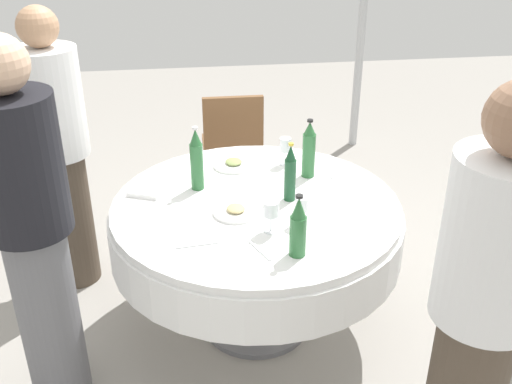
{
  "coord_description": "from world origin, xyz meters",
  "views": [
    {
      "loc": [
        2.49,
        -0.34,
        2.11
      ],
      "look_at": [
        0.0,
        0.0,
        0.8
      ],
      "focal_mm": 41.83,
      "sensor_mm": 36.0,
      "label": 1
    }
  ],
  "objects_px": {
    "bottle_dark_green_right": "(290,174)",
    "person_mid": "(31,229)",
    "wine_glass_west": "(271,210)",
    "plate_south": "(236,211)",
    "bottle_green_mid": "(197,160)",
    "plate_front": "(234,164)",
    "person_right": "(58,150)",
    "person_near": "(481,316)",
    "chair_north": "(232,141)",
    "bottle_green_left": "(309,150)",
    "wine_glass_rear": "(285,146)",
    "dining_table": "(256,229)",
    "bottle_green_near": "(298,228)",
    "wine_glass_left": "(302,206)"
  },
  "relations": [
    {
      "from": "person_mid",
      "to": "bottle_dark_green_right",
      "type": "bearing_deg",
      "value": -92.14
    },
    {
      "from": "wine_glass_rear",
      "to": "person_near",
      "type": "relative_size",
      "value": 0.09
    },
    {
      "from": "bottle_green_near",
      "to": "wine_glass_rear",
      "type": "bearing_deg",
      "value": 173.15
    },
    {
      "from": "wine_glass_west",
      "to": "bottle_dark_green_right",
      "type": "bearing_deg",
      "value": 154.3
    },
    {
      "from": "plate_south",
      "to": "wine_glass_rear",
      "type": "bearing_deg",
      "value": 147.38
    },
    {
      "from": "bottle_green_left",
      "to": "plate_front",
      "type": "distance_m",
      "value": 0.43
    },
    {
      "from": "plate_south",
      "to": "chair_north",
      "type": "xyz_separation_m",
      "value": [
        -1.39,
        0.12,
        -0.23
      ]
    },
    {
      "from": "wine_glass_west",
      "to": "person_near",
      "type": "distance_m",
      "value": 0.99
    },
    {
      "from": "person_mid",
      "to": "person_near",
      "type": "height_order",
      "value": "person_near"
    },
    {
      "from": "bottle_green_mid",
      "to": "bottle_green_left",
      "type": "relative_size",
      "value": 1.05
    },
    {
      "from": "bottle_green_mid",
      "to": "wine_glass_rear",
      "type": "relative_size",
      "value": 2.16
    },
    {
      "from": "person_right",
      "to": "chair_north",
      "type": "bearing_deg",
      "value": -24.37
    },
    {
      "from": "bottle_dark_green_right",
      "to": "person_mid",
      "type": "distance_m",
      "value": 1.17
    },
    {
      "from": "bottle_green_near",
      "to": "plate_front",
      "type": "relative_size",
      "value": 1.25
    },
    {
      "from": "wine_glass_west",
      "to": "person_right",
      "type": "height_order",
      "value": "person_right"
    },
    {
      "from": "plate_front",
      "to": "person_mid",
      "type": "height_order",
      "value": "person_mid"
    },
    {
      "from": "bottle_green_left",
      "to": "wine_glass_rear",
      "type": "xyz_separation_m",
      "value": [
        -0.16,
        -0.09,
        -0.04
      ]
    },
    {
      "from": "plate_south",
      "to": "chair_north",
      "type": "distance_m",
      "value": 1.42
    },
    {
      "from": "bottle_dark_green_right",
      "to": "dining_table",
      "type": "bearing_deg",
      "value": -86.03
    },
    {
      "from": "plate_front",
      "to": "person_near",
      "type": "distance_m",
      "value": 1.65
    },
    {
      "from": "bottle_dark_green_right",
      "to": "bottle_green_near",
      "type": "bearing_deg",
      "value": -6.72
    },
    {
      "from": "wine_glass_left",
      "to": "wine_glass_west",
      "type": "bearing_deg",
      "value": -70.86
    },
    {
      "from": "plate_south",
      "to": "dining_table",
      "type": "bearing_deg",
      "value": 130.52
    },
    {
      "from": "person_mid",
      "to": "wine_glass_west",
      "type": "bearing_deg",
      "value": -105.62
    },
    {
      "from": "person_near",
      "to": "person_right",
      "type": "bearing_deg",
      "value": -74.47
    },
    {
      "from": "wine_glass_west",
      "to": "person_mid",
      "type": "xyz_separation_m",
      "value": [
        0.06,
        -0.99,
        0.02
      ]
    },
    {
      "from": "dining_table",
      "to": "person_right",
      "type": "bearing_deg",
      "value": -119.54
    },
    {
      "from": "wine_glass_rear",
      "to": "bottle_green_mid",
      "type": "bearing_deg",
      "value": -65.36
    },
    {
      "from": "wine_glass_west",
      "to": "plate_south",
      "type": "xyz_separation_m",
      "value": [
        -0.18,
        -0.14,
        -0.1
      ]
    },
    {
      "from": "bottle_green_mid",
      "to": "chair_north",
      "type": "distance_m",
      "value": 1.21
    },
    {
      "from": "bottle_green_near",
      "to": "chair_north",
      "type": "height_order",
      "value": "bottle_green_near"
    },
    {
      "from": "bottle_dark_green_right",
      "to": "bottle_green_mid",
      "type": "bearing_deg",
      "value": -112.22
    },
    {
      "from": "chair_north",
      "to": "bottle_green_left",
      "type": "bearing_deg",
      "value": -73.65
    },
    {
      "from": "dining_table",
      "to": "person_mid",
      "type": "height_order",
      "value": "person_mid"
    },
    {
      "from": "bottle_green_left",
      "to": "person_mid",
      "type": "xyz_separation_m",
      "value": [
        0.59,
        -1.26,
        -0.02
      ]
    },
    {
      "from": "bottle_green_near",
      "to": "person_near",
      "type": "bearing_deg",
      "value": 37.12
    },
    {
      "from": "person_mid",
      "to": "person_right",
      "type": "height_order",
      "value": "person_mid"
    },
    {
      "from": "person_mid",
      "to": "person_near",
      "type": "bearing_deg",
      "value": -135.44
    },
    {
      "from": "wine_glass_rear",
      "to": "plate_south",
      "type": "relative_size",
      "value": 0.72
    },
    {
      "from": "wine_glass_west",
      "to": "person_near",
      "type": "height_order",
      "value": "person_near"
    },
    {
      "from": "wine_glass_left",
      "to": "person_mid",
      "type": "relative_size",
      "value": 0.08
    },
    {
      "from": "plate_front",
      "to": "person_right",
      "type": "bearing_deg",
      "value": -98.51
    },
    {
      "from": "plate_south",
      "to": "plate_front",
      "type": "xyz_separation_m",
      "value": [
        -0.52,
        0.04,
        -0.0
      ]
    },
    {
      "from": "bottle_green_mid",
      "to": "person_near",
      "type": "bearing_deg",
      "value": 33.66
    },
    {
      "from": "person_right",
      "to": "person_near",
      "type": "distance_m",
      "value": 2.29
    },
    {
      "from": "bottle_green_mid",
      "to": "plate_south",
      "type": "relative_size",
      "value": 1.56
    },
    {
      "from": "plate_front",
      "to": "chair_north",
      "type": "distance_m",
      "value": 0.91
    },
    {
      "from": "bottle_green_mid",
      "to": "person_mid",
      "type": "distance_m",
      "value": 0.86
    },
    {
      "from": "bottle_dark_green_right",
      "to": "wine_glass_rear",
      "type": "xyz_separation_m",
      "value": [
        -0.4,
        0.05,
        -0.03
      ]
    },
    {
      "from": "plate_south",
      "to": "person_near",
      "type": "relative_size",
      "value": 0.13
    }
  ]
}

